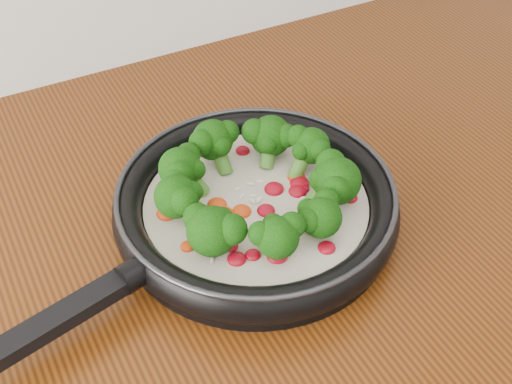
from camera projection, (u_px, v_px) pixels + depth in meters
skillet at (254, 203)px, 0.78m from camera, size 0.54×0.40×0.09m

